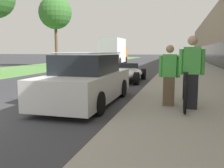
{
  "coord_description": "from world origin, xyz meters",
  "views": [
    {
      "loc": [
        5.29,
        -3.8,
        1.57
      ],
      "look_at": [
        0.55,
        13.56,
        -0.81
      ],
      "focal_mm": 40.0,
      "sensor_mm": 36.0,
      "label": 1
    }
  ],
  "objects_px": {
    "person_rider": "(191,73)",
    "person_bystander": "(169,75)",
    "street_tree_far": "(55,13)",
    "vintage_roadster_curbside": "(125,74)",
    "tandem_bicycle": "(184,91)",
    "moving_truck": "(114,51)",
    "parked_sedan_curbside": "(87,81)"
  },
  "relations": [
    {
      "from": "person_rider",
      "to": "vintage_roadster_curbside",
      "type": "height_order",
      "value": "person_rider"
    },
    {
      "from": "person_bystander",
      "to": "parked_sedan_curbside",
      "type": "distance_m",
      "value": 2.47
    },
    {
      "from": "person_rider",
      "to": "parked_sedan_curbside",
      "type": "bearing_deg",
      "value": 168.96
    },
    {
      "from": "tandem_bicycle",
      "to": "moving_truck",
      "type": "height_order",
      "value": "moving_truck"
    },
    {
      "from": "person_bystander",
      "to": "moving_truck",
      "type": "bearing_deg",
      "value": 108.25
    },
    {
      "from": "person_rider",
      "to": "parked_sedan_curbside",
      "type": "xyz_separation_m",
      "value": [
        -2.97,
        0.58,
        -0.38
      ]
    },
    {
      "from": "person_rider",
      "to": "parked_sedan_curbside",
      "type": "relative_size",
      "value": 0.41
    },
    {
      "from": "person_bystander",
      "to": "parked_sedan_curbside",
      "type": "relative_size",
      "value": 0.37
    },
    {
      "from": "person_rider",
      "to": "vintage_roadster_curbside",
      "type": "xyz_separation_m",
      "value": [
        -3.03,
        6.25,
        -0.65
      ]
    },
    {
      "from": "tandem_bicycle",
      "to": "street_tree_far",
      "type": "bearing_deg",
      "value": 126.86
    },
    {
      "from": "parked_sedan_curbside",
      "to": "vintage_roadster_curbside",
      "type": "bearing_deg",
      "value": 90.61
    },
    {
      "from": "moving_truck",
      "to": "parked_sedan_curbside",
      "type": "bearing_deg",
      "value": -77.27
    },
    {
      "from": "person_rider",
      "to": "street_tree_far",
      "type": "xyz_separation_m",
      "value": [
        -12.44,
        16.72,
        4.3
      ]
    },
    {
      "from": "person_rider",
      "to": "parked_sedan_curbside",
      "type": "distance_m",
      "value": 3.05
    },
    {
      "from": "street_tree_far",
      "to": "vintage_roadster_curbside",
      "type": "bearing_deg",
      "value": -48.05
    },
    {
      "from": "tandem_bicycle",
      "to": "person_bystander",
      "type": "height_order",
      "value": "person_bystander"
    },
    {
      "from": "person_rider",
      "to": "moving_truck",
      "type": "xyz_separation_m",
      "value": [
        -8.01,
        22.89,
        0.49
      ]
    },
    {
      "from": "parked_sedan_curbside",
      "to": "moving_truck",
      "type": "distance_m",
      "value": 22.89
    },
    {
      "from": "parked_sedan_curbside",
      "to": "moving_truck",
      "type": "relative_size",
      "value": 0.72
    },
    {
      "from": "person_rider",
      "to": "street_tree_far",
      "type": "height_order",
      "value": "street_tree_far"
    },
    {
      "from": "tandem_bicycle",
      "to": "vintage_roadster_curbside",
      "type": "height_order",
      "value": "tandem_bicycle"
    },
    {
      "from": "vintage_roadster_curbside",
      "to": "street_tree_far",
      "type": "height_order",
      "value": "street_tree_far"
    },
    {
      "from": "vintage_roadster_curbside",
      "to": "moving_truck",
      "type": "height_order",
      "value": "moving_truck"
    },
    {
      "from": "person_rider",
      "to": "person_bystander",
      "type": "distance_m",
      "value": 0.6
    },
    {
      "from": "vintage_roadster_curbside",
      "to": "moving_truck",
      "type": "xyz_separation_m",
      "value": [
        -4.98,
        16.65,
        1.14
      ]
    },
    {
      "from": "person_rider",
      "to": "tandem_bicycle",
      "type": "bearing_deg",
      "value": 114.01
    },
    {
      "from": "street_tree_far",
      "to": "tandem_bicycle",
      "type": "bearing_deg",
      "value": -53.14
    },
    {
      "from": "vintage_roadster_curbside",
      "to": "street_tree_far",
      "type": "distance_m",
      "value": 14.93
    },
    {
      "from": "tandem_bicycle",
      "to": "person_rider",
      "type": "relative_size",
      "value": 1.4
    },
    {
      "from": "person_rider",
      "to": "street_tree_far",
      "type": "distance_m",
      "value": 21.28
    },
    {
      "from": "moving_truck",
      "to": "street_tree_far",
      "type": "relative_size",
      "value": 0.86
    },
    {
      "from": "person_bystander",
      "to": "moving_truck",
      "type": "height_order",
      "value": "moving_truck"
    }
  ]
}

